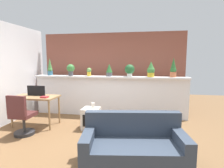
{
  "coord_description": "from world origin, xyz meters",
  "views": [
    {
      "loc": [
        1.03,
        -3.16,
        1.64
      ],
      "look_at": [
        0.26,
        1.13,
        1.07
      ],
      "focal_mm": 29.1,
      "sensor_mm": 36.0,
      "label": 1
    }
  ],
  "objects": [
    {
      "name": "potted_plant_5",
      "position": [
        1.2,
        1.94,
        1.39
      ],
      "size": [
        0.21,
        0.21,
        0.43
      ],
      "color": "gold",
      "rests_on": "plant_shelf"
    },
    {
      "name": "potted_plant_6",
      "position": [
        1.8,
        2.0,
        1.42
      ],
      "size": [
        0.17,
        0.17,
        0.53
      ],
      "color": "#C66B42",
      "rests_on": "plant_shelf"
    },
    {
      "name": "side_cube_shelf",
      "position": [
        -0.22,
        0.91,
        0.25
      ],
      "size": [
        0.4,
        0.41,
        0.5
      ],
      "color": "silver",
      "rests_on": "ground"
    },
    {
      "name": "tv_monitor",
      "position": [
        -1.66,
        0.96,
        0.88
      ],
      "size": [
        0.47,
        0.04,
        0.25
      ],
      "primitive_type": "cube",
      "color": "black",
      "rests_on": "desk"
    },
    {
      "name": "plant_shelf",
      "position": [
        0.0,
        1.96,
        1.16
      ],
      "size": [
        4.48,
        0.32,
        0.04
      ],
      "primitive_type": "cube",
      "color": "white",
      "rests_on": "divider_wall"
    },
    {
      "name": "ground_plane",
      "position": [
        0.0,
        0.0,
        0.0
      ],
      "size": [
        12.0,
        12.0,
        0.0
      ],
      "primitive_type": "plane",
      "color": "brown"
    },
    {
      "name": "potted_plant_2",
      "position": [
        -0.57,
        1.97,
        1.31
      ],
      "size": [
        0.14,
        0.14,
        0.24
      ],
      "color": "gold",
      "rests_on": "plant_shelf"
    },
    {
      "name": "divider_wall",
      "position": [
        0.0,
        2.0,
        0.57
      ],
      "size": [
        4.48,
        0.16,
        1.14
      ],
      "primitive_type": "cube",
      "color": "white",
      "rests_on": "ground"
    },
    {
      "name": "desk",
      "position": [
        -1.64,
        0.88,
        0.67
      ],
      "size": [
        1.1,
        0.6,
        0.75
      ],
      "color": "#99754C",
      "rests_on": "ground"
    },
    {
      "name": "book_on_desk",
      "position": [
        -1.31,
        0.74,
        0.77
      ],
      "size": [
        0.16,
        0.13,
        0.04
      ],
      "primitive_type": "cube",
      "color": "#B22D33",
      "rests_on": "desk"
    },
    {
      "name": "brick_wall_behind",
      "position": [
        0.0,
        2.6,
        1.25
      ],
      "size": [
        4.48,
        0.1,
        2.5
      ],
      "primitive_type": "cube",
      "color": "brown",
      "rests_on": "ground"
    },
    {
      "name": "potted_plant_3",
      "position": [
        0.03,
        1.97,
        1.37
      ],
      "size": [
        0.18,
        0.18,
        0.36
      ],
      "color": "#4C4C51",
      "rests_on": "plant_shelf"
    },
    {
      "name": "office_chair",
      "position": [
        -1.57,
        0.24,
        0.39
      ],
      "size": [
        0.45,
        0.46,
        0.91
      ],
      "color": "#262628",
      "rests_on": "ground"
    },
    {
      "name": "vase_on_shelf",
      "position": [
        -0.17,
        0.94,
        0.56
      ],
      "size": [
        0.09,
        0.09,
        0.13
      ],
      "primitive_type": "cylinder",
      "color": "silver",
      "rests_on": "side_cube_shelf"
    },
    {
      "name": "potted_plant_0",
      "position": [
        -1.83,
        1.99,
        1.41
      ],
      "size": [
        0.15,
        0.15,
        0.52
      ],
      "color": "#386B84",
      "rests_on": "plant_shelf"
    },
    {
      "name": "potted_plant_4",
      "position": [
        0.62,
        1.99,
        1.37
      ],
      "size": [
        0.28,
        0.28,
        0.34
      ],
      "color": "silver",
      "rests_on": "plant_shelf"
    },
    {
      "name": "couch",
      "position": [
        0.89,
        -0.49,
        0.28
      ],
      "size": [
        1.66,
        0.99,
        0.8
      ],
      "color": "#333D4C",
      "rests_on": "ground"
    },
    {
      "name": "potted_plant_1",
      "position": [
        -1.12,
        1.92,
        1.38
      ],
      "size": [
        0.23,
        0.23,
        0.34
      ],
      "color": "#4C4C51",
      "rests_on": "plant_shelf"
    }
  ]
}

